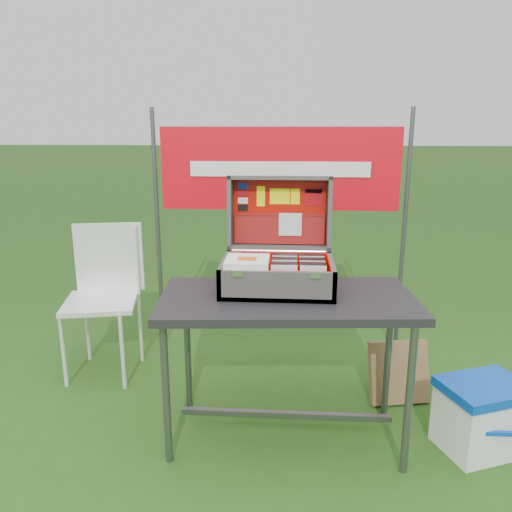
# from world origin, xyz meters

# --- Properties ---
(ground) EXTENTS (80.00, 80.00, 0.00)m
(ground) POSITION_xyz_m (0.00, 0.00, 0.00)
(ground) COLOR #274E18
(ground) RESTS_ON ground
(table) EXTENTS (1.28, 0.71, 0.77)m
(table) POSITION_xyz_m (0.07, 0.03, 0.39)
(table) COLOR #262628
(table) RESTS_ON ground
(table_top) EXTENTS (1.28, 0.71, 0.04)m
(table_top) POSITION_xyz_m (0.07, 0.03, 0.75)
(table_top) COLOR #262628
(table_top) RESTS_ON ground
(table_leg_fl) EXTENTS (0.04, 0.04, 0.73)m
(table_leg_fl) POSITION_xyz_m (-0.49, -0.22, 0.37)
(table_leg_fl) COLOR #59595B
(table_leg_fl) RESTS_ON ground
(table_leg_fr) EXTENTS (0.04, 0.04, 0.73)m
(table_leg_fr) POSITION_xyz_m (0.63, -0.22, 0.37)
(table_leg_fr) COLOR #59595B
(table_leg_fr) RESTS_ON ground
(table_leg_bl) EXTENTS (0.04, 0.04, 0.73)m
(table_leg_bl) POSITION_xyz_m (-0.49, 0.28, 0.37)
(table_leg_bl) COLOR #59595B
(table_leg_bl) RESTS_ON ground
(table_leg_br) EXTENTS (0.04, 0.04, 0.73)m
(table_leg_br) POSITION_xyz_m (0.63, 0.28, 0.37)
(table_leg_br) COLOR #59595B
(table_leg_br) RESTS_ON ground
(table_brace) EXTENTS (1.09, 0.03, 0.03)m
(table_brace) POSITION_xyz_m (0.07, 0.03, 0.12)
(table_brace) COLOR #59595B
(table_brace) RESTS_ON ground
(suitcase) EXTENTS (0.56, 0.56, 0.54)m
(suitcase) POSITION_xyz_m (0.02, 0.19, 1.05)
(suitcase) COLOR #55524D
(suitcase) RESTS_ON table
(suitcase_base_bottom) EXTENTS (0.56, 0.40, 0.02)m
(suitcase_base_bottom) POSITION_xyz_m (0.02, 0.13, 0.79)
(suitcase_base_bottom) COLOR #55524D
(suitcase_base_bottom) RESTS_ON table_top
(suitcase_base_wall_front) EXTENTS (0.56, 0.02, 0.15)m
(suitcase_base_wall_front) POSITION_xyz_m (0.02, -0.06, 0.85)
(suitcase_base_wall_front) COLOR #55524D
(suitcase_base_wall_front) RESTS_ON table_top
(suitcase_base_wall_back) EXTENTS (0.56, 0.02, 0.15)m
(suitcase_base_wall_back) POSITION_xyz_m (0.02, 0.32, 0.85)
(suitcase_base_wall_back) COLOR #55524D
(suitcase_base_wall_back) RESTS_ON table_top
(suitcase_base_wall_left) EXTENTS (0.02, 0.40, 0.15)m
(suitcase_base_wall_left) POSITION_xyz_m (-0.25, 0.13, 0.85)
(suitcase_base_wall_left) COLOR #55524D
(suitcase_base_wall_left) RESTS_ON table_top
(suitcase_base_wall_right) EXTENTS (0.02, 0.40, 0.15)m
(suitcase_base_wall_right) POSITION_xyz_m (0.29, 0.13, 0.85)
(suitcase_base_wall_right) COLOR #55524D
(suitcase_base_wall_right) RESTS_ON table_top
(suitcase_liner_floor) EXTENTS (0.52, 0.36, 0.01)m
(suitcase_liner_floor) POSITION_xyz_m (0.02, 0.13, 0.80)
(suitcase_liner_floor) COLOR #C61400
(suitcase_liner_floor) RESTS_ON suitcase_base_bottom
(suitcase_latch_left) EXTENTS (0.05, 0.01, 0.03)m
(suitcase_latch_left) POSITION_xyz_m (-0.16, -0.07, 0.91)
(suitcase_latch_left) COLOR silver
(suitcase_latch_left) RESTS_ON suitcase_base_wall_front
(suitcase_latch_right) EXTENTS (0.05, 0.01, 0.03)m
(suitcase_latch_right) POSITION_xyz_m (0.20, -0.07, 0.91)
(suitcase_latch_right) COLOR silver
(suitcase_latch_right) RESTS_ON suitcase_base_wall_front
(suitcase_hinge) EXTENTS (0.51, 0.02, 0.02)m
(suitcase_hinge) POSITION_xyz_m (0.02, 0.33, 0.92)
(suitcase_hinge) COLOR silver
(suitcase_hinge) RESTS_ON suitcase_base_wall_back
(suitcase_lid_back) EXTENTS (0.56, 0.06, 0.40)m
(suitcase_lid_back) POSITION_xyz_m (0.02, 0.49, 1.11)
(suitcase_lid_back) COLOR #55524D
(suitcase_lid_back) RESTS_ON suitcase_base_wall_back
(suitcase_lid_rim_far) EXTENTS (0.56, 0.15, 0.04)m
(suitcase_lid_rim_far) POSITION_xyz_m (0.02, 0.45, 1.31)
(suitcase_lid_rim_far) COLOR #55524D
(suitcase_lid_rim_far) RESTS_ON suitcase_lid_back
(suitcase_lid_rim_near) EXTENTS (0.56, 0.15, 0.04)m
(suitcase_lid_rim_near) POSITION_xyz_m (0.02, 0.41, 0.93)
(suitcase_lid_rim_near) COLOR #55524D
(suitcase_lid_rim_near) RESTS_ON suitcase_lid_back
(suitcase_lid_rim_left) EXTENTS (0.02, 0.19, 0.42)m
(suitcase_lid_rim_left) POSITION_xyz_m (-0.25, 0.43, 1.12)
(suitcase_lid_rim_left) COLOR #55524D
(suitcase_lid_rim_left) RESTS_ON suitcase_lid_back
(suitcase_lid_rim_right) EXTENTS (0.02, 0.19, 0.42)m
(suitcase_lid_rim_right) POSITION_xyz_m (0.29, 0.43, 1.12)
(suitcase_lid_rim_right) COLOR #55524D
(suitcase_lid_rim_right) RESTS_ON suitcase_lid_back
(suitcase_lid_liner) EXTENTS (0.51, 0.04, 0.35)m
(suitcase_lid_liner) POSITION_xyz_m (0.02, 0.48, 1.11)
(suitcase_lid_liner) COLOR #C61400
(suitcase_lid_liner) RESTS_ON suitcase_lid_back
(suitcase_liner_wall_front) EXTENTS (0.52, 0.01, 0.13)m
(suitcase_liner_wall_front) POSITION_xyz_m (0.02, -0.04, 0.86)
(suitcase_liner_wall_front) COLOR #C61400
(suitcase_liner_wall_front) RESTS_ON suitcase_base_bottom
(suitcase_liner_wall_back) EXTENTS (0.52, 0.01, 0.13)m
(suitcase_liner_wall_back) POSITION_xyz_m (0.02, 0.31, 0.86)
(suitcase_liner_wall_back) COLOR #C61400
(suitcase_liner_wall_back) RESTS_ON suitcase_base_bottom
(suitcase_liner_wall_left) EXTENTS (0.01, 0.36, 0.13)m
(suitcase_liner_wall_left) POSITION_xyz_m (-0.24, 0.13, 0.86)
(suitcase_liner_wall_left) COLOR #C61400
(suitcase_liner_wall_left) RESTS_ON suitcase_base_bottom
(suitcase_liner_wall_right) EXTENTS (0.01, 0.36, 0.13)m
(suitcase_liner_wall_right) POSITION_xyz_m (0.27, 0.13, 0.86)
(suitcase_liner_wall_right) COLOR #C61400
(suitcase_liner_wall_right) RESTS_ON suitcase_base_bottom
(suitcase_lid_pocket) EXTENTS (0.50, 0.05, 0.16)m
(suitcase_lid_pocket) POSITION_xyz_m (0.02, 0.45, 1.02)
(suitcase_lid_pocket) COLOR maroon
(suitcase_lid_pocket) RESTS_ON suitcase_lid_liner
(suitcase_pocket_edge) EXTENTS (0.49, 0.02, 0.02)m
(suitcase_pocket_edge) POSITION_xyz_m (0.02, 0.45, 1.10)
(suitcase_pocket_edge) COLOR maroon
(suitcase_pocket_edge) RESTS_ON suitcase_lid_pocket
(suitcase_pocket_cd) EXTENTS (0.13, 0.02, 0.13)m
(suitcase_pocket_cd) POSITION_xyz_m (0.08, 0.43, 1.05)
(suitcase_pocket_cd) COLOR silver
(suitcase_pocket_cd) RESTS_ON suitcase_lid_pocket
(lid_sticker_cc_a) EXTENTS (0.06, 0.01, 0.03)m
(lid_sticker_cc_a) POSITION_xyz_m (-0.19, 0.49, 1.26)
(lid_sticker_cc_a) COLOR #1933B2
(lid_sticker_cc_a) RESTS_ON suitcase_lid_liner
(lid_sticker_cc_b) EXTENTS (0.06, 0.01, 0.03)m
(lid_sticker_cc_b) POSITION_xyz_m (-0.19, 0.48, 1.22)
(lid_sticker_cc_b) COLOR #AA070F
(lid_sticker_cc_b) RESTS_ON suitcase_lid_liner
(lid_sticker_cc_c) EXTENTS (0.06, 0.01, 0.03)m
(lid_sticker_cc_c) POSITION_xyz_m (-0.19, 0.48, 1.18)
(lid_sticker_cc_c) COLOR white
(lid_sticker_cc_c) RESTS_ON suitcase_lid_liner
(lid_sticker_cc_d) EXTENTS (0.06, 0.01, 0.03)m
(lid_sticker_cc_d) POSITION_xyz_m (-0.19, 0.47, 1.14)
(lid_sticker_cc_d) COLOR black
(lid_sticker_cc_d) RESTS_ON suitcase_lid_liner
(lid_card_neon_tall) EXTENTS (0.05, 0.01, 0.11)m
(lid_card_neon_tall) POSITION_xyz_m (-0.09, 0.48, 1.20)
(lid_card_neon_tall) COLOR #FAF706
(lid_card_neon_tall) RESTS_ON suitcase_lid_liner
(lid_card_neon_main) EXTENTS (0.11, 0.01, 0.09)m
(lid_card_neon_main) POSITION_xyz_m (0.02, 0.48, 1.20)
(lid_card_neon_main) COLOR #FAF706
(lid_card_neon_main) RESTS_ON suitcase_lid_liner
(lid_card_neon_small) EXTENTS (0.05, 0.01, 0.09)m
(lid_card_neon_small) POSITION_xyz_m (0.10, 0.48, 1.20)
(lid_card_neon_small) COLOR #FAF706
(lid_card_neon_small) RESTS_ON suitcase_lid_liner
(lid_sticker_band) EXTENTS (0.10, 0.01, 0.10)m
(lid_sticker_band) POSITION_xyz_m (0.20, 0.48, 1.20)
(lid_sticker_band) COLOR #AA070F
(lid_sticker_band) RESTS_ON suitcase_lid_liner
(lid_sticker_band_bar) EXTENTS (0.09, 0.01, 0.02)m
(lid_sticker_band_bar) POSITION_xyz_m (0.20, 0.48, 1.23)
(lid_sticker_band_bar) COLOR black
(lid_sticker_band_bar) RESTS_ON suitcase_lid_liner
(cd_left_0) EXTENTS (0.12, 0.01, 0.14)m
(cd_left_0) POSITION_xyz_m (0.05, -0.02, 0.87)
(cd_left_0) COLOR silver
(cd_left_0) RESTS_ON suitcase_liner_floor
(cd_left_1) EXTENTS (0.12, 0.01, 0.14)m
(cd_left_1) POSITION_xyz_m (0.05, -0.00, 0.87)
(cd_left_1) COLOR black
(cd_left_1) RESTS_ON suitcase_liner_floor
(cd_left_2) EXTENTS (0.12, 0.01, 0.14)m
(cd_left_2) POSITION_xyz_m (0.05, 0.02, 0.87)
(cd_left_2) COLOR black
(cd_left_2) RESTS_ON suitcase_liner_floor
(cd_left_3) EXTENTS (0.12, 0.01, 0.14)m
(cd_left_3) POSITION_xyz_m (0.05, 0.04, 0.87)
(cd_left_3) COLOR black
(cd_left_3) RESTS_ON suitcase_liner_floor
(cd_left_4) EXTENTS (0.12, 0.01, 0.14)m
(cd_left_4) POSITION_xyz_m (0.05, 0.07, 0.87)
(cd_left_4) COLOR silver
(cd_left_4) RESTS_ON suitcase_liner_floor
(cd_left_5) EXTENTS (0.12, 0.01, 0.14)m
(cd_left_5) POSITION_xyz_m (0.05, 0.09, 0.87)
(cd_left_5) COLOR black
(cd_left_5) RESTS_ON suitcase_liner_floor
(cd_left_6) EXTENTS (0.12, 0.01, 0.14)m
(cd_left_6) POSITION_xyz_m (0.05, 0.11, 0.87)
(cd_left_6) COLOR black
(cd_left_6) RESTS_ON suitcase_liner_floor
(cd_left_7) EXTENTS (0.12, 0.01, 0.14)m
(cd_left_7) POSITION_xyz_m (0.05, 0.13, 0.87)
(cd_left_7) COLOR black
(cd_left_7) RESTS_ON suitcase_liner_floor
(cd_left_8) EXTENTS (0.12, 0.01, 0.14)m
(cd_left_8) POSITION_xyz_m (0.05, 0.15, 0.87)
(cd_left_8) COLOR silver
(cd_left_8) RESTS_ON suitcase_liner_floor
(cd_left_9) EXTENTS (0.12, 0.01, 0.14)m
(cd_left_9) POSITION_xyz_m (0.05, 0.18, 0.87)
(cd_left_9) COLOR black
(cd_left_9) RESTS_ON suitcase_liner_floor
(cd_left_10) EXTENTS (0.12, 0.01, 0.14)m
(cd_left_10) POSITION_xyz_m (0.05, 0.20, 0.87)
(cd_left_10) COLOR black
(cd_left_10) RESTS_ON suitcase_liner_floor
(cd_right_0) EXTENTS (0.12, 0.01, 0.14)m
(cd_right_0) POSITION_xyz_m (0.19, -0.02, 0.87)
(cd_right_0) COLOR silver
(cd_right_0) RESTS_ON suitcase_liner_floor
(cd_right_1) EXTENTS (0.12, 0.01, 0.14)m
(cd_right_1) POSITION_xyz_m (0.19, -0.00, 0.87)
(cd_right_1) COLOR black
(cd_right_1) RESTS_ON suitcase_liner_floor
(cd_right_2) EXTENTS (0.12, 0.01, 0.14)m
(cd_right_2) POSITION_xyz_m (0.19, 0.02, 0.87)
(cd_right_2) COLOR black
(cd_right_2) RESTS_ON suitcase_liner_floor
(cd_right_3) EXTENTS (0.12, 0.01, 0.14)m
(cd_right_3) POSITION_xyz_m (0.19, 0.04, 0.87)
(cd_right_3) COLOR black
(cd_right_3) RESTS_ON suitcase_liner_floor
(cd_right_4) EXTENTS (0.12, 0.01, 0.14)m
(cd_right_4) POSITION_xyz_m (0.19, 0.07, 0.87)
(cd_right_4) COLOR silver
(cd_right_4) RESTS_ON suitcase_liner_floor
(cd_right_5) EXTENTS (0.12, 0.01, 0.14)m
(cd_right_5) POSITION_xyz_m (0.19, 0.09, 0.87)
(cd_right_5) COLOR black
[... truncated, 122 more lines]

